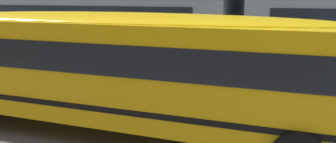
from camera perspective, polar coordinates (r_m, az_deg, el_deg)
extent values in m
plane|color=#54514F|center=(10.39, -10.03, -5.11)|extent=(400.00, 400.00, 0.00)
cube|color=gray|center=(17.23, 2.44, 1.99)|extent=(120.00, 3.00, 0.01)
cube|color=silver|center=(10.39, -10.03, -5.09)|extent=(110.00, 0.16, 0.01)
cube|color=yellow|center=(7.98, -8.32, 0.80)|extent=(10.36, 2.52, 2.06)
cube|color=black|center=(7.91, -8.40, 3.44)|extent=(9.74, 2.54, 0.60)
cube|color=black|center=(8.12, -8.19, -3.42)|extent=(10.38, 2.55, 0.11)
ellipsoid|color=yellow|center=(7.84, -8.55, 8.22)|extent=(9.95, 2.32, 0.34)
cylinder|color=red|center=(10.95, -20.22, 2.72)|extent=(0.42, 0.42, 0.03)
cylinder|color=black|center=(11.42, -22.80, -1.88)|extent=(0.94, 0.28, 0.94)
cylinder|color=black|center=(8.43, 20.49, -6.50)|extent=(0.94, 0.28, 0.94)
cube|color=black|center=(22.11, -17.42, 8.70)|extent=(16.55, 0.04, 1.10)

